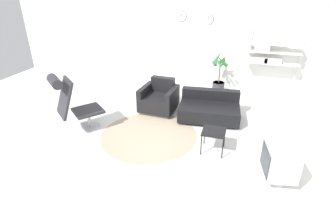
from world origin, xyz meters
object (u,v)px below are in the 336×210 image
Objects in this scene: shelf_unit at (269,52)px; armchair_red at (159,99)px; couch_low at (209,109)px; crt_television at (280,163)px; potted_plant at (219,77)px; lounge_chair at (71,100)px; side_table at (214,133)px.

armchair_red is at bearing -143.34° from shelf_unit.
crt_television reaches higher than couch_low.
armchair_red is 3.26m from shelf_unit.
shelf_unit is (2.51, 1.87, 0.91)m from armchair_red.
potted_plant is (0.01, 1.73, 0.22)m from couch_low.
crt_television is at bearing -88.50° from shelf_unit.
shelf_unit is (-0.10, 3.81, 0.85)m from crt_television.
armchair_red is at bearing 86.37° from lounge_chair.
crt_television reaches higher than side_table.
side_table is 1.23m from crt_television.
lounge_chair is 5.17m from shelf_unit.
crt_television is at bearing -69.43° from potted_plant.
shelf_unit reaches higher than couch_low.
lounge_chair is at bearing -177.86° from side_table.
couch_low reaches higher than side_table.
shelf_unit is at bearing 79.93° from lounge_chair.
side_table is at bearing 41.23° from lounge_chair.
potted_plant is at bearing 94.86° from side_table.
side_table is (1.52, -1.39, 0.09)m from armchair_red.
couch_low is at bearing 67.55° from lounge_chair.
armchair_red is 0.60× the size of couch_low.
potted_plant is 0.63× the size of shelf_unit.
potted_plant is (-0.26, 3.05, 0.06)m from side_table.
potted_plant is (2.64, 3.16, -0.29)m from lounge_chair.
side_table is at bearing 53.75° from crt_television.
potted_plant reaches higher than couch_low.
lounge_chair is 0.89× the size of couch_low.
armchair_red reaches higher than side_table.
couch_low is at bearing -90.26° from potted_plant.
shelf_unit is (3.89, 3.37, 0.46)m from lounge_chair.
potted_plant is at bearing -124.28° from armchair_red.
shelf_unit is (0.99, 3.26, 0.82)m from side_table.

